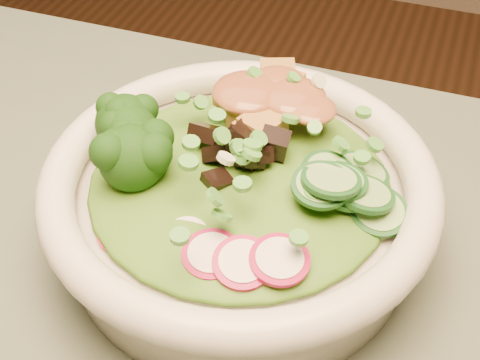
% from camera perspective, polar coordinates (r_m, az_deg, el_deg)
% --- Properties ---
extents(salad_bowl, '(0.24, 0.24, 0.07)m').
position_cam_1_polar(salad_bowl, '(0.42, -0.00, -1.86)').
color(salad_bowl, silver).
rests_on(salad_bowl, dining_table).
extents(lettuce_bed, '(0.18, 0.18, 0.02)m').
position_cam_1_polar(lettuce_bed, '(0.40, -0.00, 0.10)').
color(lettuce_bed, '#316515').
rests_on(lettuce_bed, salad_bowl).
extents(broccoli_florets, '(0.07, 0.06, 0.04)m').
position_cam_1_polar(broccoli_florets, '(0.41, -7.73, 2.81)').
color(broccoli_florets, black).
rests_on(broccoli_florets, salad_bowl).
extents(radish_slices, '(0.10, 0.04, 0.02)m').
position_cam_1_polar(radish_slices, '(0.36, -2.19, -5.86)').
color(radish_slices, maroon).
rests_on(radish_slices, salad_bowl).
extents(cucumber_slices, '(0.06, 0.06, 0.03)m').
position_cam_1_polar(cucumber_slices, '(0.39, 8.33, -0.51)').
color(cucumber_slices, '#8BC26B').
rests_on(cucumber_slices, salad_bowl).
extents(mushroom_heap, '(0.06, 0.06, 0.04)m').
position_cam_1_polar(mushroom_heap, '(0.40, 0.42, 2.38)').
color(mushroom_heap, black).
rests_on(mushroom_heap, salad_bowl).
extents(tofu_cubes, '(0.08, 0.05, 0.03)m').
position_cam_1_polar(tofu_cubes, '(0.44, 2.22, 5.93)').
color(tofu_cubes, '#A27A36').
rests_on(tofu_cubes, salad_bowl).
extents(peanut_sauce, '(0.06, 0.05, 0.01)m').
position_cam_1_polar(peanut_sauce, '(0.43, 2.26, 7.17)').
color(peanut_sauce, brown).
rests_on(peanut_sauce, tofu_cubes).
extents(scallion_garnish, '(0.17, 0.17, 0.02)m').
position_cam_1_polar(scallion_garnish, '(0.39, -0.00, 2.38)').
color(scallion_garnish, '#4A9A36').
rests_on(scallion_garnish, salad_bowl).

